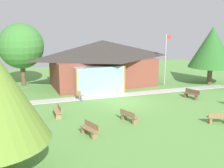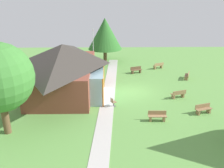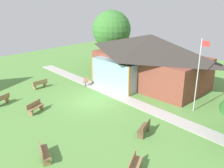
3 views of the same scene
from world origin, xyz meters
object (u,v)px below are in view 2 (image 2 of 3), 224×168
at_px(bench_front_left, 203,109).
at_px(patio_chair_west, 113,102).
at_px(bench_lawn_far_right, 158,66).
at_px(bench_mid_left, 157,116).
at_px(bench_front_right, 187,76).
at_px(pavilion, 65,67).
at_px(bench_mid_right, 136,70).
at_px(bench_front_center, 178,94).
at_px(tree_east_hedge, 105,34).
at_px(flagpole, 93,49).

distance_m(bench_front_left, patio_chair_west, 7.91).
height_order(bench_lawn_far_right, bench_mid_left, same).
bearing_deg(bench_front_left, bench_mid_left, -1.78).
xyz_separation_m(bench_front_left, bench_front_right, (8.91, -1.38, 0.00)).
bearing_deg(bench_lawn_far_right, bench_front_right, -83.60).
distance_m(pavilion, bench_mid_right, 10.20).
xyz_separation_m(bench_front_left, bench_mid_left, (-1.19, 4.23, 0.00)).
bearing_deg(pavilion, bench_front_center, -100.70).
xyz_separation_m(bench_front_left, tree_east_hedge, (16.83, 8.62, 3.80)).
bearing_deg(pavilion, flagpole, -21.80).
bearing_deg(patio_chair_west, flagpole, 161.97).
distance_m(flagpole, bench_front_center, 12.63).
bearing_deg(bench_lawn_far_right, bench_front_left, -110.32).
bearing_deg(patio_chair_west, bench_front_center, 74.65).
distance_m(bench_front_center, bench_mid_left, 5.37).
height_order(pavilion, patio_chair_west, pavilion).
distance_m(bench_mid_right, tree_east_hedge, 7.90).
bearing_deg(tree_east_hedge, bench_front_center, -151.44).
xyz_separation_m(pavilion, patio_chair_west, (-3.94, -4.89, -2.17)).
distance_m(bench_front_center, tree_east_hedge, 15.90).
bearing_deg(pavilion, bench_mid_right, -54.40).
relative_size(bench_front_center, patio_chair_west, 1.82).
height_order(patio_chair_west, tree_east_hedge, tree_east_hedge).
relative_size(pavilion, flagpole, 2.09).
height_order(bench_lawn_far_right, patio_chair_west, patio_chair_west).
height_order(pavilion, tree_east_hedge, tree_east_hedge).
bearing_deg(bench_front_center, bench_mid_right, 93.99).
xyz_separation_m(bench_lawn_far_right, tree_east_hedge, (3.71, 7.34, 3.80)).
distance_m(pavilion, bench_front_right, 14.63).
bearing_deg(bench_mid_left, bench_front_right, -117.59).
bearing_deg(pavilion, tree_east_hedge, -19.50).
xyz_separation_m(bench_front_left, bench_front_center, (3.27, 1.24, 0.00)).
bearing_deg(pavilion, bench_front_right, -76.08).
relative_size(flagpole, bench_mid_right, 3.63).
relative_size(bench_lawn_far_right, bench_mid_left, 1.02).
bearing_deg(bench_front_left, flagpole, -67.10).
bearing_deg(bench_front_center, patio_chair_west, 176.66).
relative_size(bench_lawn_far_right, bench_front_left, 0.99).
xyz_separation_m(pavilion, bench_lawn_far_right, (7.69, -11.37, -2.19)).
bearing_deg(flagpole, bench_lawn_far_right, -81.90).
xyz_separation_m(flagpole, bench_front_center, (-8.60, -8.84, -2.72)).
relative_size(pavilion, bench_mid_left, 7.83).
height_order(bench_mid_right, tree_east_hedge, tree_east_hedge).
xyz_separation_m(bench_mid_right, tree_east_hedge, (5.60, 4.07, 3.80)).
bearing_deg(bench_mid_right, pavilion, 16.71).
relative_size(bench_front_left, patio_chair_west, 1.82).
bearing_deg(pavilion, patio_chair_west, -128.84).
bearing_deg(bench_front_center, bench_lawn_far_right, 71.64).
xyz_separation_m(flagpole, bench_front_left, (-11.87, -10.08, -2.72)).
distance_m(bench_mid_left, tree_east_hedge, 18.93).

